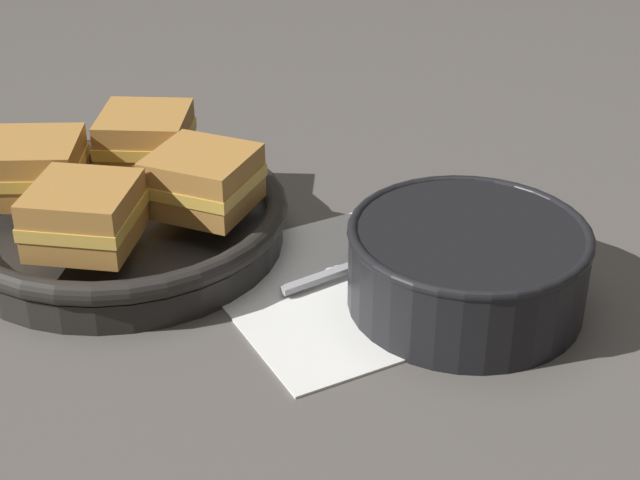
# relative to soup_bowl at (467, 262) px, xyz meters

# --- Properties ---
(ground_plane) EXTENTS (4.00, 4.00, 0.00)m
(ground_plane) POSITION_rel_soup_bowl_xyz_m (-0.04, 0.08, -0.04)
(ground_plane) COLOR #56514C
(napkin) EXTENTS (0.26, 0.23, 0.00)m
(napkin) POSITION_rel_soup_bowl_xyz_m (-0.03, 0.07, -0.04)
(napkin) COLOR white
(napkin) RESTS_ON ground_plane
(soup_bowl) EXTENTS (0.18, 0.18, 0.07)m
(soup_bowl) POSITION_rel_soup_bowl_xyz_m (0.00, 0.00, 0.00)
(soup_bowl) COLOR black
(soup_bowl) RESTS_ON ground_plane
(spoon) EXTENTS (0.17, 0.03, 0.01)m
(spoon) POSITION_rel_soup_bowl_xyz_m (0.01, 0.08, -0.03)
(spoon) COLOR #9E9EA3
(spoon) RESTS_ON napkin
(skillet) EXTENTS (0.27, 0.27, 0.04)m
(skillet) POSITION_rel_soup_bowl_xyz_m (-0.17, 0.23, -0.02)
(skillet) COLOR black
(skillet) RESTS_ON ground_plane
(sandwich_near_left) EXTENTS (0.10, 0.10, 0.05)m
(sandwich_near_left) POSITION_rel_soup_bowl_xyz_m (-0.22, 0.28, 0.03)
(sandwich_near_left) COLOR #B27A38
(sandwich_near_left) RESTS_ON skillet
(sandwich_near_right) EXTENTS (0.11, 0.11, 0.05)m
(sandwich_near_right) POSITION_rel_soup_bowl_xyz_m (-0.22, 0.18, 0.03)
(sandwich_near_right) COLOR #B27A38
(sandwich_near_right) RESTS_ON skillet
(sandwich_far_left) EXTENTS (0.10, 0.10, 0.05)m
(sandwich_far_left) POSITION_rel_soup_bowl_xyz_m (-0.12, 0.18, 0.03)
(sandwich_far_left) COLOR #B27A38
(sandwich_far_left) RESTS_ON skillet
(sandwich_far_right) EXTENTS (0.11, 0.11, 0.05)m
(sandwich_far_right) POSITION_rel_soup_bowl_xyz_m (-0.12, 0.28, 0.03)
(sandwich_far_right) COLOR #B27A38
(sandwich_far_right) RESTS_ON skillet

